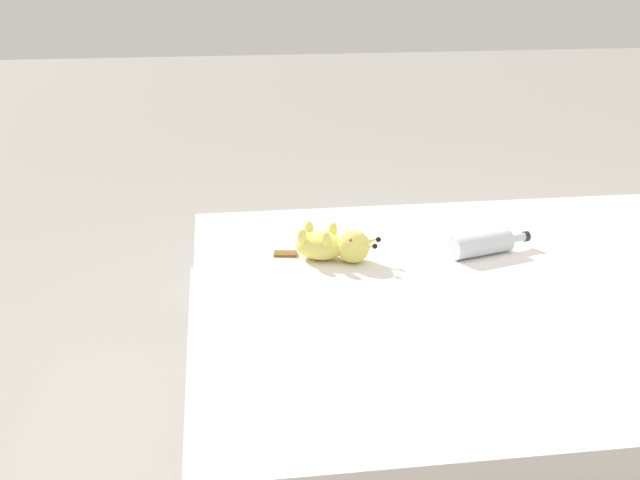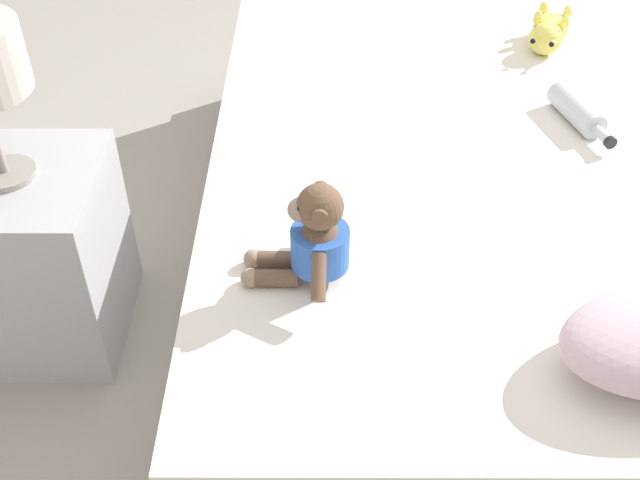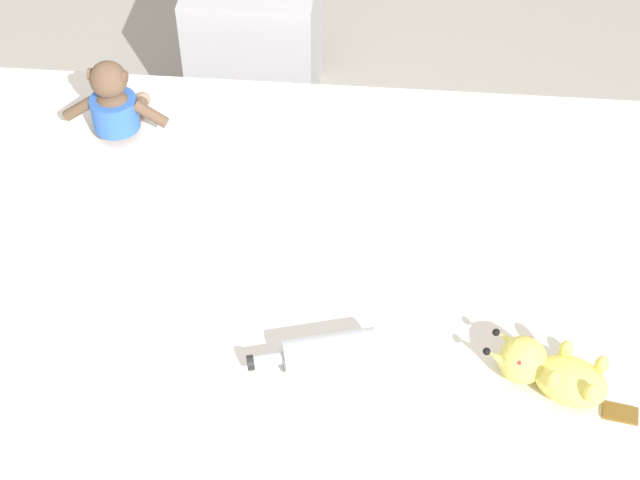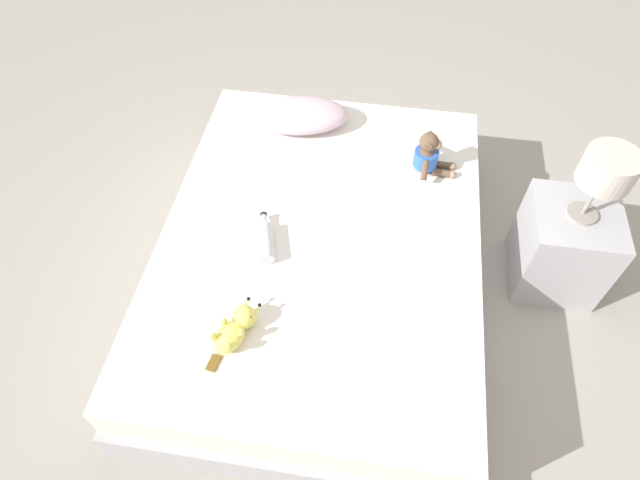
# 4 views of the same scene
# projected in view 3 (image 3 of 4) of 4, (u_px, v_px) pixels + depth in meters

# --- Properties ---
(ground_plane) EXTENTS (16.00, 16.00, 0.00)m
(ground_plane) POSITION_uv_depth(u_px,v_px,m) (291.00, 385.00, 2.44)
(ground_plane) COLOR #9E998E
(bed) EXTENTS (1.53, 2.04, 0.43)m
(bed) POSITION_uv_depth(u_px,v_px,m) (289.00, 335.00, 2.29)
(bed) COLOR #B2B2B7
(bed) RESTS_ON ground_plane
(plush_monkey) EXTENTS (0.23, 0.29, 0.24)m
(plush_monkey) POSITION_uv_depth(u_px,v_px,m) (115.00, 105.00, 2.42)
(plush_monkey) COLOR brown
(plush_monkey) RESTS_ON bed
(plush_yellow_creature) EXTENTS (0.19, 0.32, 0.10)m
(plush_yellow_creature) POSITION_uv_depth(u_px,v_px,m) (550.00, 371.00, 1.88)
(plush_yellow_creature) COLOR #EAE066
(plush_yellow_creature) RESTS_ON bed
(glass_bottle) EXTENTS (0.13, 0.28, 0.07)m
(glass_bottle) POSITION_uv_depth(u_px,v_px,m) (326.00, 351.00, 1.93)
(glass_bottle) COLOR silver
(glass_bottle) RESTS_ON bed
(nightstand) EXTENTS (0.41, 0.41, 0.50)m
(nightstand) POSITION_uv_depth(u_px,v_px,m) (256.00, 44.00, 3.11)
(nightstand) COLOR #B2B2B7
(nightstand) RESTS_ON ground_plane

